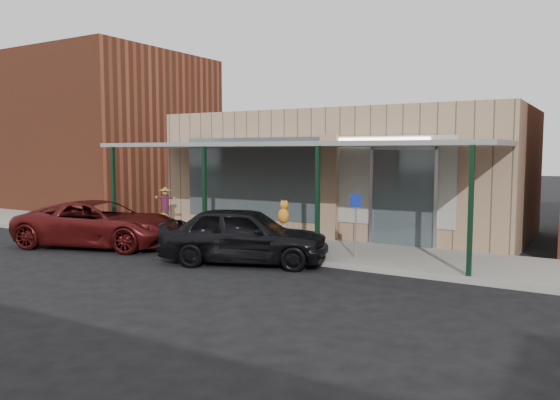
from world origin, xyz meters
The scene contains 10 objects.
ground centered at (0.00, 0.00, 0.00)m, with size 120.00×120.00×0.00m, color black.
sidewalk centered at (0.00, 3.60, 0.07)m, with size 40.00×3.20×0.15m, color gray.
storefront centered at (0.00, 8.16, 2.09)m, with size 12.00×6.25×4.20m.
awning centered at (0.00, 3.56, 3.01)m, with size 12.00×3.00×3.04m.
block_buildings_near centered at (2.01, 9.20, 3.77)m, with size 61.00×8.00×8.00m.
barrel_scarecrow centered at (-5.00, 3.97, 0.65)m, with size 0.91×0.63×1.50m.
barrel_pumpkin centered at (-4.29, 3.11, 0.42)m, with size 0.66×0.66×0.77m.
handicap_sign centered at (2.54, 2.85, 1.19)m, with size 0.33×0.10×1.62m.
parked_sedan centered at (0.14, 1.33, 0.73)m, with size 4.62×3.14×1.60m.
car_maroon centered at (-4.99, 1.13, 0.69)m, with size 2.28×4.95×1.38m, color #501010.
Camera 1 is at (8.00, -9.96, 2.86)m, focal length 35.00 mm.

